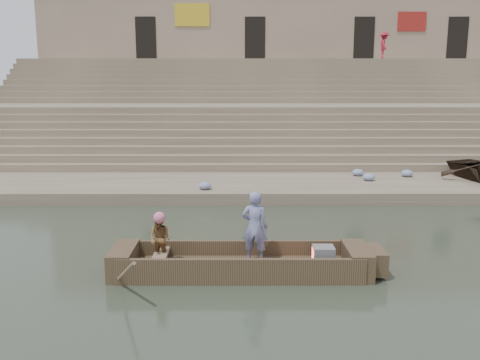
{
  "coord_description": "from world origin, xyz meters",
  "views": [
    {
      "loc": [
        -3.03,
        -11.17,
        4.29
      ],
      "look_at": [
        -3.0,
        3.36,
        1.4
      ],
      "focal_mm": 39.79,
      "sensor_mm": 36.0,
      "label": 1
    }
  ],
  "objects_px": {
    "main_rowboat": "(240,269)",
    "rowing_man": "(160,239)",
    "standing_man": "(255,227)",
    "television": "(323,255)",
    "pedestrian": "(384,45)"
  },
  "relations": [
    {
      "from": "television",
      "to": "main_rowboat",
      "type": "bearing_deg",
      "value": 180.0
    },
    {
      "from": "main_rowboat",
      "to": "television",
      "type": "relative_size",
      "value": 10.87
    },
    {
      "from": "rowing_man",
      "to": "pedestrian",
      "type": "bearing_deg",
      "value": 85.64
    },
    {
      "from": "television",
      "to": "pedestrian",
      "type": "height_order",
      "value": "pedestrian"
    },
    {
      "from": "rowing_man",
      "to": "television",
      "type": "xyz_separation_m",
      "value": [
        3.55,
        -0.1,
        -0.34
      ]
    },
    {
      "from": "standing_man",
      "to": "television",
      "type": "bearing_deg",
      "value": -175.33
    },
    {
      "from": "standing_man",
      "to": "rowing_man",
      "type": "bearing_deg",
      "value": 14.41
    },
    {
      "from": "main_rowboat",
      "to": "standing_man",
      "type": "relative_size",
      "value": 3.15
    },
    {
      "from": "standing_man",
      "to": "pedestrian",
      "type": "height_order",
      "value": "pedestrian"
    },
    {
      "from": "standing_man",
      "to": "rowing_man",
      "type": "distance_m",
      "value": 2.09
    },
    {
      "from": "main_rowboat",
      "to": "rowing_man",
      "type": "height_order",
      "value": "rowing_man"
    },
    {
      "from": "main_rowboat",
      "to": "rowing_man",
      "type": "bearing_deg",
      "value": 176.77
    },
    {
      "from": "rowing_man",
      "to": "standing_man",
      "type": "bearing_deg",
      "value": 23.86
    },
    {
      "from": "rowing_man",
      "to": "pedestrian",
      "type": "relative_size",
      "value": 0.68
    },
    {
      "from": "rowing_man",
      "to": "television",
      "type": "height_order",
      "value": "rowing_man"
    }
  ]
}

